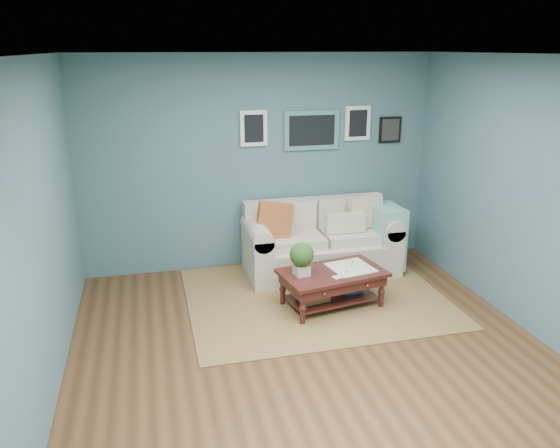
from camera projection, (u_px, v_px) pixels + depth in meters
name	position (u px, v px, depth m)	size (l,w,h in m)	color
room_shell	(321.00, 219.00, 4.66)	(5.00, 5.02, 2.70)	brown
area_rug	(315.00, 297.00, 6.31)	(2.90, 2.32, 0.01)	brown
loveseat	(326.00, 241.00, 6.95)	(1.95, 0.88, 1.00)	beige
coffee_table	(327.00, 278.00, 5.98)	(1.22, 0.84, 0.78)	black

